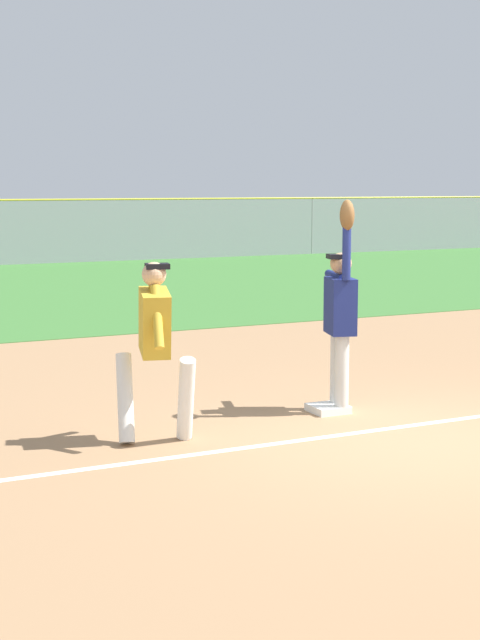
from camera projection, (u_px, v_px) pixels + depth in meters
ground_plane at (416, 439)px, 9.45m from camera, size 71.67×71.67×0.00m
outfield_grass at (20, 290)px, 22.86m from camera, size 49.76×15.14×0.01m
first_base at (328, 408)px, 10.59m from camera, size 0.39×0.39×0.08m
fielder at (341, 309)px, 10.46m from camera, size 0.40×0.88×2.28m
runner at (155, 339)px, 9.22m from camera, size 0.76×0.83×1.72m
baseball at (347, 209)px, 10.52m from camera, size 0.07×0.07×0.07m
parked_car_black at (134, 234)px, 35.48m from camera, size 4.48×2.27×1.25m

